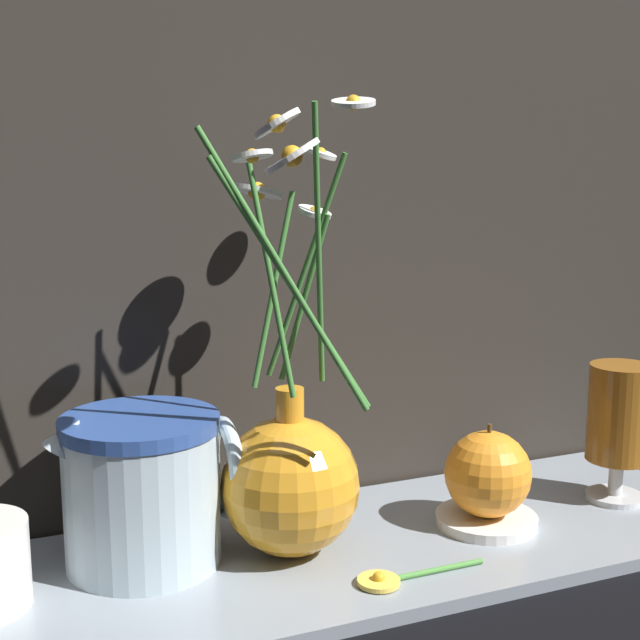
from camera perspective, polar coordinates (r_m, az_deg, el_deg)
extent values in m
plane|color=black|center=(0.84, 0.69, -15.15)|extent=(6.00, 6.00, 0.00)
cube|color=gray|center=(0.83, 0.70, -14.77)|extent=(0.81, 0.25, 0.01)
sphere|color=orange|center=(0.80, -1.92, -10.54)|extent=(0.12, 0.12, 0.12)
cylinder|color=orange|center=(0.78, -1.95, -5.89)|extent=(0.03, 0.03, 0.04)
cylinder|color=#3D7A33|center=(0.69, -2.32, 3.09)|extent=(0.12, 0.06, 0.22)
cylinder|color=white|center=(0.62, -2.78, 12.45)|extent=(0.04, 0.05, 0.02)
sphere|color=gold|center=(0.62, -2.78, 12.45)|extent=(0.01, 0.01, 0.01)
cylinder|color=#3D7A33|center=(0.78, -1.04, 1.34)|extent=(0.04, 0.05, 0.15)
cylinder|color=white|center=(0.79, -0.13, 6.93)|extent=(0.04, 0.04, 0.01)
sphere|color=gold|center=(0.79, -0.13, 6.93)|extent=(0.01, 0.01, 0.01)
cylinder|color=#3D7A33|center=(0.69, -1.89, 2.23)|extent=(0.12, 0.05, 0.20)
cylinder|color=white|center=(0.63, -1.80, 10.44)|extent=(0.05, 0.05, 0.03)
sphere|color=gold|center=(0.63, -1.80, 10.44)|extent=(0.02, 0.02, 0.02)
cylinder|color=#3D7A33|center=(0.74, -3.10, 2.72)|extent=(0.03, 0.05, 0.20)
cylinder|color=white|center=(0.71, -4.36, 10.43)|extent=(0.05, 0.05, 0.01)
sphere|color=gold|center=(0.71, -4.36, 10.43)|extent=(0.01, 0.01, 0.01)
cylinder|color=#3D7A33|center=(0.75, 0.03, 4.49)|extent=(0.03, 0.05, 0.24)
cylinder|color=white|center=(0.74, 2.15, 13.74)|extent=(0.05, 0.05, 0.01)
sphere|color=gold|center=(0.74, 2.15, 13.74)|extent=(0.01, 0.01, 0.01)
cylinder|color=#3D7A33|center=(0.77, -3.01, 1.96)|extent=(0.05, 0.02, 0.17)
cylinder|color=white|center=(0.78, -4.05, 8.22)|extent=(0.06, 0.06, 0.02)
sphere|color=gold|center=(0.78, -4.05, 8.22)|extent=(0.02, 0.02, 0.02)
cylinder|color=#3D7A33|center=(0.79, -0.94, 3.33)|extent=(0.06, 0.06, 0.20)
cylinder|color=white|center=(0.82, 0.03, 10.64)|extent=(0.04, 0.04, 0.01)
sphere|color=gold|center=(0.82, 0.03, 10.64)|extent=(0.01, 0.01, 0.01)
cylinder|color=silver|center=(0.80, -11.32, -10.63)|extent=(0.13, 0.13, 0.13)
cylinder|color=#2D4C93|center=(0.78, -11.48, -6.51)|extent=(0.14, 0.14, 0.01)
torus|color=silver|center=(0.81, -6.13, -9.34)|extent=(0.01, 0.09, 0.09)
cone|color=silver|center=(0.77, -15.66, -7.17)|extent=(0.05, 0.04, 0.04)
cylinder|color=silver|center=(0.99, 18.33, -10.68)|extent=(0.06, 0.06, 0.01)
cylinder|color=silver|center=(0.98, 18.40, -9.49)|extent=(0.01, 0.01, 0.04)
cylinder|color=#935619|center=(0.96, 18.64, -5.64)|extent=(0.06, 0.06, 0.10)
cylinder|color=white|center=(0.89, 10.59, -12.45)|extent=(0.10, 0.10, 0.01)
sphere|color=orange|center=(0.87, 10.70, -9.65)|extent=(0.08, 0.08, 0.08)
cylinder|color=#4C3819|center=(0.86, 10.80, -6.81)|extent=(0.00, 0.00, 0.01)
cylinder|color=#4C8E3D|center=(0.79, 7.14, -15.66)|extent=(0.10, 0.01, 0.01)
cylinder|color=#EAC64C|center=(0.77, 3.77, -16.36)|extent=(0.04, 0.04, 0.00)
sphere|color=gold|center=(0.77, 3.77, -16.16)|extent=(0.01, 0.01, 0.01)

